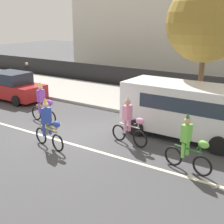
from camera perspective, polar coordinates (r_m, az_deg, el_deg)
ground_plane at (r=13.09m, az=-8.34°, el=-4.41°), size 80.00×80.00×0.00m
road_centre_line at (r=12.75m, az=-9.85°, el=-5.06°), size 36.00×0.14×0.01m
sidewalk_curb at (r=18.14m, az=5.52°, el=2.03°), size 60.00×5.00×0.15m
fence_line at (r=20.53m, az=9.48°, el=5.44°), size 40.00×0.08×1.40m
parade_cyclist_purple at (r=14.73m, az=-12.48°, el=1.26°), size 1.72×0.50×1.92m
parade_cyclist_cobalt at (r=11.81m, az=-11.52°, el=-2.62°), size 1.71×0.53×1.92m
parade_cyclist_pink at (r=11.92m, az=3.24°, el=-2.11°), size 1.71×0.51×1.92m
parade_cyclist_lime at (r=10.14m, az=13.86°, el=-6.12°), size 1.71×0.53×1.92m
parked_van_white at (r=12.84m, az=13.59°, el=0.89°), size 5.00×2.22×2.18m
parked_car_red at (r=19.39m, az=-17.72°, el=4.42°), size 4.10×1.92×1.64m
street_tree_near_lamp at (r=14.63m, az=16.72°, el=15.30°), size 3.45×3.45×6.06m
pedestrian_onlooker at (r=22.47m, az=-15.21°, el=6.88°), size 0.32×0.20×1.62m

